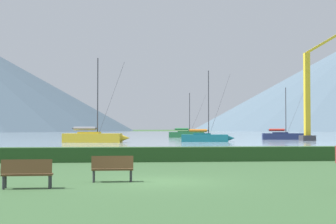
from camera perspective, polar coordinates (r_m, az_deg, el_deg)
name	(u,v)px	position (r m, az deg, el deg)	size (l,w,h in m)	color
ground_plane	(158,182)	(18.64, -1.16, -7.83)	(1000.00, 1000.00, 0.00)	#385B33
harbor_water	(123,134)	(155.50, -5.13, -2.50)	(320.00, 246.00, 0.00)	#8499A8
hedge_line	(143,154)	(29.56, -2.84, -4.78)	(80.00, 1.20, 0.84)	#284C23
sailboat_slip_0	(187,134)	(101.87, 2.17, -2.51)	(8.27, 3.61, 8.98)	#236B38
sailboat_slip_1	(205,137)	(71.21, 4.22, -2.86)	(7.61, 3.19, 9.99)	#19707A
sailboat_slip_2	(94,137)	(68.44, -8.38, -2.79)	(9.05, 3.81, 11.32)	gold
sailboat_slip_4	(283,136)	(86.47, 12.82, -2.63)	(7.80, 3.53, 8.67)	navy
park_bench_near_path	(112,167)	(18.57, -6.27, -6.21)	(1.51, 0.49, 0.95)	brown
park_bench_under_tree	(27,172)	(17.03, -15.56, -6.55)	(1.61, 0.51, 0.95)	brown
dock_crane	(309,100)	(80.53, 15.59, 1.28)	(8.69, 2.00, 18.02)	#333338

